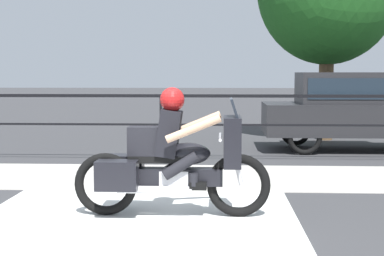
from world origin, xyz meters
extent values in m
plane|color=#38383A|center=(0.00, 0.00, 0.00)|extent=(120.00, 120.00, 0.00)
cube|color=#B7B2A8|center=(0.00, 3.40, 0.01)|extent=(44.00, 2.40, 0.01)
cube|color=silver|center=(0.17, -0.20, 0.00)|extent=(3.76, 6.00, 0.01)
cube|color=black|center=(0.00, 5.10, 1.26)|extent=(36.00, 0.04, 0.06)
cube|color=black|center=(0.00, 5.10, 0.71)|extent=(36.00, 0.03, 0.04)
cylinder|color=black|center=(0.00, 5.10, 0.65)|extent=(0.05, 0.05, 1.29)
torus|color=black|center=(1.36, 0.77, 0.38)|extent=(0.75, 0.11, 0.75)
torus|color=black|center=(-0.23, 0.77, 0.38)|extent=(0.75, 0.11, 0.75)
cube|color=black|center=(0.57, 0.77, 0.48)|extent=(1.21, 0.22, 0.20)
cube|color=silver|center=(0.60, 0.77, 0.43)|extent=(0.34, 0.26, 0.26)
ellipsoid|color=black|center=(0.76, 0.77, 0.75)|extent=(0.54, 0.30, 0.26)
cube|color=black|center=(0.41, 0.77, 0.69)|extent=(0.70, 0.28, 0.08)
cube|color=black|center=(1.28, 0.77, 0.90)|extent=(0.20, 0.60, 0.58)
cube|color=#1E232B|center=(1.30, 0.77, 1.29)|extent=(0.10, 0.51, 0.24)
cylinder|color=silver|center=(1.14, 0.77, 0.95)|extent=(0.04, 0.70, 0.04)
cylinder|color=silver|center=(0.38, 0.61, 0.35)|extent=(0.87, 0.09, 0.09)
cube|color=black|center=(-0.05, 0.53, 0.53)|extent=(0.48, 0.28, 0.34)
cube|color=black|center=(-0.05, 1.01, 0.53)|extent=(0.48, 0.28, 0.34)
cylinder|color=silver|center=(1.33, 0.77, 0.64)|extent=(0.18, 0.06, 0.52)
cube|color=black|center=(0.54, 0.77, 0.99)|extent=(0.31, 0.36, 0.57)
sphere|color=tan|center=(0.58, 0.77, 1.37)|extent=(0.23, 0.23, 0.23)
sphere|color=#B21919|center=(0.58, 0.77, 1.39)|extent=(0.29, 0.29, 0.29)
cylinder|color=black|center=(0.69, 0.62, 0.63)|extent=(0.44, 0.13, 0.34)
cylinder|color=black|center=(0.84, 0.62, 0.47)|extent=(0.11, 0.11, 0.15)
cube|color=black|center=(0.89, 0.62, 0.40)|extent=(0.20, 0.10, 0.09)
cylinder|color=black|center=(0.69, 0.92, 0.63)|extent=(0.44, 0.13, 0.34)
cylinder|color=black|center=(0.84, 0.92, 0.47)|extent=(0.11, 0.11, 0.15)
cube|color=black|center=(0.89, 0.92, 0.40)|extent=(0.20, 0.10, 0.09)
cylinder|color=tan|center=(0.84, 0.47, 1.08)|extent=(0.64, 0.09, 0.33)
cylinder|color=tan|center=(0.84, 1.07, 1.08)|extent=(0.64, 0.09, 0.33)
cube|color=black|center=(0.24, 0.77, 0.90)|extent=(0.36, 0.27, 0.35)
cube|color=#232326|center=(4.19, 6.89, 0.70)|extent=(4.17, 1.70, 0.68)
cube|color=#232326|center=(3.94, 6.89, 1.37)|extent=(2.17, 1.49, 0.68)
cube|color=#19232D|center=(3.94, 6.89, 1.37)|extent=(2.00, 1.53, 0.44)
torus|color=black|center=(2.90, 6.11, 0.36)|extent=(0.72, 0.11, 0.72)
torus|color=black|center=(2.90, 7.67, 0.36)|extent=(0.72, 0.11, 0.72)
cylinder|color=brown|center=(3.81, 8.97, 1.20)|extent=(0.37, 0.37, 2.39)
camera|label=1|loc=(1.14, -6.10, 1.71)|focal=55.00mm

